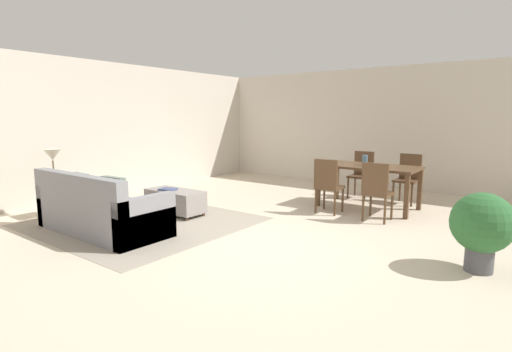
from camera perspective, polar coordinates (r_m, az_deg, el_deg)
ground_plane at (r=5.04m, az=1.15°, el=-9.98°), size 10.80×10.80×0.00m
wall_back at (r=9.31m, az=19.61°, el=6.56°), size 9.00×0.12×2.70m
wall_left at (r=8.51m, az=-22.20°, el=6.27°), size 0.12×11.00×2.70m
area_rug at (r=6.34m, az=-16.14°, el=-6.39°), size 3.00×2.80×0.01m
couch at (r=5.92m, az=-21.75°, el=-4.83°), size 2.04×0.88×0.86m
ottoman_table at (r=6.64m, az=-11.68°, el=-3.49°), size 1.03×0.46×0.41m
side_table at (r=7.06m, az=-27.20°, el=-1.75°), size 0.40×0.40×0.58m
table_lamp at (r=6.99m, az=-27.50°, el=2.55°), size 0.26×0.26×0.53m
dining_table at (r=7.17m, az=16.06°, el=0.75°), size 1.68×0.89×0.76m
dining_chair_near_left at (r=6.60m, az=10.39°, el=-1.00°), size 0.42×0.42×0.92m
dining_chair_near_right at (r=6.28m, az=17.14°, el=-1.75°), size 0.41×0.41×0.92m
dining_chair_far_left at (r=8.11m, az=15.15°, el=0.62°), size 0.40×0.40×0.92m
dining_chair_far_right at (r=7.83m, az=21.27°, el=0.05°), size 0.42×0.42×0.92m
vase_centerpiece at (r=7.13m, az=15.55°, el=2.22°), size 0.09×0.09×0.18m
book_on_ottoman at (r=6.62m, az=-12.69°, el=-1.90°), size 0.30×0.26×0.03m
potted_plant at (r=4.70m, az=30.04°, el=-6.25°), size 0.63×0.63×0.84m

